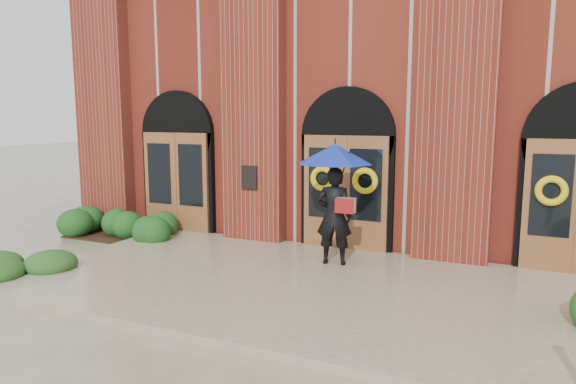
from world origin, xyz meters
The scene contains 6 objects.
ground centered at (0.00, 0.00, 0.00)m, with size 90.00×90.00×0.00m, color tan.
landing centered at (0.00, 0.15, 0.07)m, with size 10.00×5.30×0.15m, color tan.
church_building centered at (0.00, 8.78, 3.50)m, with size 16.20×12.53×7.00m.
man_with_umbrella centered at (0.19, 1.47, 1.82)m, with size 1.77×1.77×2.38m.
hedge_wall_left centered at (-5.60, 1.90, 0.34)m, with size 2.66×1.06×0.68m, color #194416.
hedge_front_left centered at (-5.10, -1.44, 0.24)m, with size 1.33×1.14×0.47m, color #214A19.
Camera 1 is at (3.43, -7.94, 3.07)m, focal length 32.00 mm.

